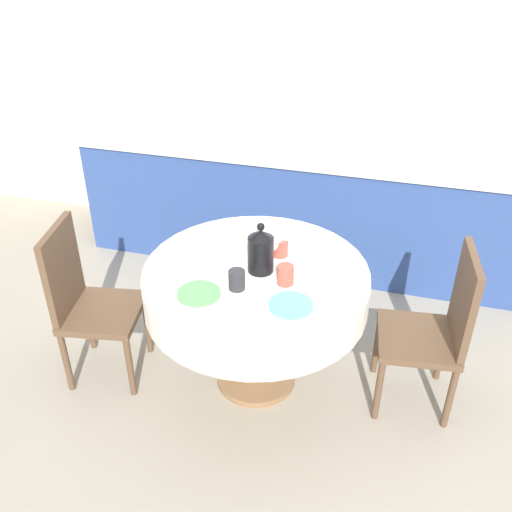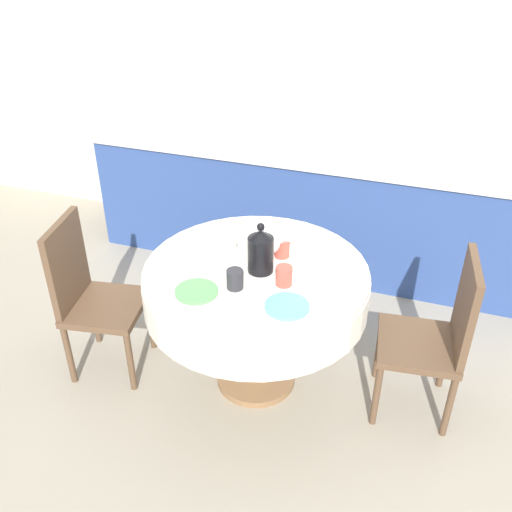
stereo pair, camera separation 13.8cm
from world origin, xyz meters
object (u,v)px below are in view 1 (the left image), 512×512
Objects in this scene: chair_right at (86,298)px; teapot at (268,237)px; coffee_carafe at (261,251)px; chair_left at (437,327)px.

chair_right is 1.04m from teapot.
coffee_carafe reaches higher than chair_right.
chair_left is 0.96m from teapot.
chair_left is 3.46× the size of coffee_carafe.
chair_left is at bearing 88.51° from chair_right.
teapot is (0.93, 0.32, 0.34)m from chair_right.
coffee_carafe is 1.19× the size of teapot.
teapot is at bearing 91.41° from coffee_carafe.
coffee_carafe reaches higher than chair_left.
teapot reaches higher than chair_left.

